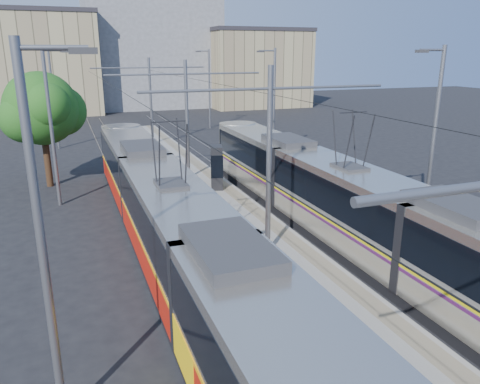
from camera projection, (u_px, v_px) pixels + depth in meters
name	position (u px, v px, depth m)	size (l,w,h in m)	color
platform	(203.00, 193.00, 26.19)	(4.00, 50.00, 0.30)	gray
tactile_strip_left	(177.00, 193.00, 25.66)	(0.70, 50.00, 0.01)	gray
tactile_strip_right	(227.00, 188.00, 26.63)	(0.70, 50.00, 0.01)	gray
rails	(203.00, 195.00, 26.23)	(8.71, 70.00, 0.03)	gray
tram_left	(173.00, 228.00, 16.67)	(2.43, 30.67, 5.50)	black
tram_right	(347.00, 202.00, 19.01)	(2.43, 27.70, 5.50)	black
catenary	(217.00, 122.00, 22.38)	(9.20, 70.00, 7.00)	slate
street_lamps	(183.00, 112.00, 28.61)	(15.18, 38.22, 8.00)	slate
shelter	(217.00, 166.00, 26.16)	(0.95, 1.24, 2.43)	black
tree	(46.00, 109.00, 27.01)	(4.62, 4.27, 6.71)	#382314
building_left	(32.00, 63.00, 59.59)	(16.32, 12.24, 12.72)	#9A8E68
building_centre	(151.00, 48.00, 68.02)	(18.36, 14.28, 16.44)	gray
building_right	(255.00, 68.00, 68.14)	(14.28, 10.20, 10.93)	#9A8E68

